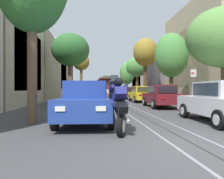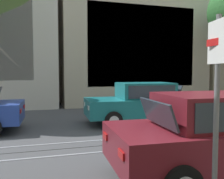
% 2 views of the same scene
% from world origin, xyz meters
% --- Properties ---
extents(ground_plane, '(160.00, 160.00, 0.00)m').
position_xyz_m(ground_plane, '(0.00, 18.91, 0.00)').
color(ground_plane, '#424244').
extents(trolley_track_rails, '(1.14, 55.28, 0.01)m').
position_xyz_m(trolley_track_rails, '(0.00, 21.64, 0.00)').
color(trolley_track_rails, gray).
rests_on(trolley_track_rails, ground).
extents(building_facade_left, '(5.98, 46.98, 10.52)m').
position_xyz_m(building_facade_left, '(-9.92, 19.88, 4.32)').
color(building_facade_left, beige).
rests_on(building_facade_left, ground).
extents(building_facade_right, '(4.93, 46.98, 9.89)m').
position_xyz_m(building_facade_right, '(9.43, 21.69, 4.10)').
color(building_facade_right, '#BCAD93').
rests_on(building_facade_right, ground).
extents(parked_car_blue_near_left, '(2.11, 4.41, 1.58)m').
position_xyz_m(parked_car_blue_near_left, '(-2.60, 3.64, 0.80)').
color(parked_car_blue_near_left, '#233D93').
rests_on(parked_car_blue_near_left, ground).
extents(parked_car_teal_second_left, '(2.13, 4.42, 1.58)m').
position_xyz_m(parked_car_teal_second_left, '(-2.56, 10.18, 0.80)').
color(parked_car_teal_second_left, '#196B70').
rests_on(parked_car_teal_second_left, ground).
extents(parked_car_beige_mid_left, '(2.13, 4.42, 1.58)m').
position_xyz_m(parked_car_beige_mid_left, '(-2.69, 16.18, 0.80)').
color(parked_car_beige_mid_left, '#C1B28E').
rests_on(parked_car_beige_mid_left, ground).
extents(parked_car_teal_fourth_left, '(2.13, 4.42, 1.58)m').
position_xyz_m(parked_car_teal_fourth_left, '(-2.47, 22.40, 0.80)').
color(parked_car_teal_fourth_left, '#196B70').
rests_on(parked_car_teal_fourth_left, ground).
extents(parked_car_beige_fifth_left, '(2.11, 4.41, 1.58)m').
position_xyz_m(parked_car_beige_fifth_left, '(-2.50, 28.20, 0.80)').
color(parked_car_beige_fifth_left, '#C1B28E').
rests_on(parked_car_beige_fifth_left, ground).
extents(parked_car_white_near_right, '(2.13, 4.42, 1.58)m').
position_xyz_m(parked_car_white_near_right, '(2.57, 3.08, 0.80)').
color(parked_car_white_near_right, silver).
rests_on(parked_car_white_near_right, ground).
extents(parked_car_maroon_second_right, '(2.11, 4.41, 1.58)m').
position_xyz_m(parked_car_maroon_second_right, '(2.49, 9.65, 0.80)').
color(parked_car_maroon_second_right, maroon).
rests_on(parked_car_maroon_second_right, ground).
extents(parked_car_yellow_mid_right, '(2.01, 4.36, 1.58)m').
position_xyz_m(parked_car_yellow_mid_right, '(2.47, 15.58, 0.80)').
color(parked_car_yellow_mid_right, gold).
rests_on(parked_car_yellow_mid_right, ground).
extents(parked_car_maroon_fourth_right, '(2.04, 4.38, 1.58)m').
position_xyz_m(parked_car_maroon_fourth_right, '(2.69, 21.86, 0.80)').
color(parked_car_maroon_fourth_right, maroon).
rests_on(parked_car_maroon_fourth_right, ground).
extents(parked_car_white_fifth_right, '(2.05, 4.38, 1.58)m').
position_xyz_m(parked_car_white_fifth_right, '(2.72, 28.25, 0.80)').
color(parked_car_white_fifth_right, silver).
rests_on(parked_car_white_fifth_right, ground).
extents(parked_car_orange_sixth_right, '(2.08, 4.39, 1.58)m').
position_xyz_m(parked_car_orange_sixth_right, '(2.61, 34.87, 0.80)').
color(parked_car_orange_sixth_right, orange).
rests_on(parked_car_orange_sixth_right, ground).
extents(street_tree_kerb_left_second, '(3.82, 3.47, 6.94)m').
position_xyz_m(street_tree_kerb_left_second, '(-4.54, 16.72, 5.21)').
color(street_tree_kerb_left_second, brown).
rests_on(street_tree_kerb_left_second, ground).
extents(street_tree_kerb_left_mid, '(2.83, 2.34, 7.37)m').
position_xyz_m(street_tree_kerb_left_mid, '(-4.23, 30.92, 5.76)').
color(street_tree_kerb_left_mid, brown).
rests_on(street_tree_kerb_left_mid, ground).
extents(street_tree_kerb_right_second, '(2.96, 2.63, 6.29)m').
position_xyz_m(street_tree_kerb_right_second, '(4.66, 13.24, 4.28)').
color(street_tree_kerb_right_second, '#4C3826').
rests_on(street_tree_kerb_right_second, ground).
extents(street_tree_kerb_right_mid, '(3.05, 3.18, 7.72)m').
position_xyz_m(street_tree_kerb_right_mid, '(4.33, 20.88, 5.86)').
color(street_tree_kerb_right_mid, '#4C3826').
rests_on(street_tree_kerb_right_mid, ground).
extents(street_tree_kerb_right_fourth, '(3.47, 2.85, 6.40)m').
position_xyz_m(street_tree_kerb_right_fourth, '(4.63, 26.95, 4.74)').
color(street_tree_kerb_right_fourth, '#4C3826').
rests_on(street_tree_kerb_right_fourth, ground).
extents(street_tree_kerb_right_far, '(2.88, 2.78, 6.55)m').
position_xyz_m(street_tree_kerb_right_far, '(4.39, 34.58, 4.33)').
color(street_tree_kerb_right_far, brown).
rests_on(street_tree_kerb_right_far, ground).
extents(cable_car_trolley, '(2.78, 9.17, 3.28)m').
position_xyz_m(cable_car_trolley, '(-0.00, 28.97, 1.66)').
color(cable_car_trolley, maroon).
rests_on(cable_car_trolley, ground).
extents(motorcycle_with_rider, '(0.55, 1.88, 1.74)m').
position_xyz_m(motorcycle_with_rider, '(-1.62, 1.69, 0.91)').
color(motorcycle_with_rider, black).
rests_on(motorcycle_with_rider, ground).
extents(pedestrian_on_left_pavement, '(0.55, 0.30, 1.56)m').
position_xyz_m(pedestrian_on_left_pavement, '(6.47, 9.09, 0.87)').
color(pedestrian_on_left_pavement, '#4C4233').
rests_on(pedestrian_on_left_pavement, ground).
extents(fire_hydrant, '(0.40, 0.22, 0.84)m').
position_xyz_m(fire_hydrant, '(-4.20, 10.53, 0.42)').
color(fire_hydrant, '#B2B2B7').
rests_on(fire_hydrant, ground).
extents(street_sign_post, '(0.36, 0.09, 2.62)m').
position_xyz_m(street_sign_post, '(4.12, 8.25, 1.63)').
color(street_sign_post, slate).
rests_on(street_sign_post, ground).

